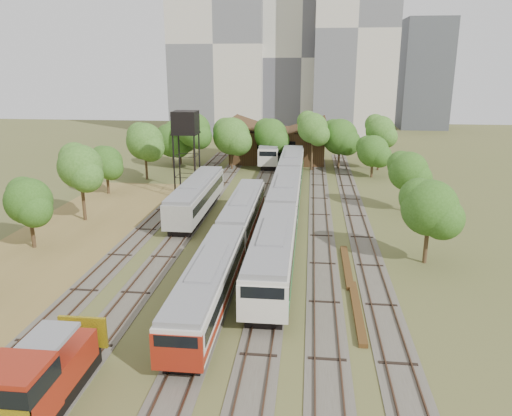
# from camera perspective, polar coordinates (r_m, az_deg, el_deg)

# --- Properties ---
(ground) EXTENTS (240.00, 240.00, 0.00)m
(ground) POSITION_cam_1_polar(r_m,az_deg,el_deg) (34.18, -2.40, -12.67)
(ground) COLOR #475123
(ground) RESTS_ON ground
(dry_grass_patch) EXTENTS (14.00, 60.00, 0.04)m
(dry_grass_patch) POSITION_cam_1_polar(r_m,az_deg,el_deg) (46.87, -23.26, -5.80)
(dry_grass_patch) COLOR brown
(dry_grass_patch) RESTS_ON ground
(tracks) EXTENTS (24.60, 80.00, 0.19)m
(tracks) POSITION_cam_1_polar(r_m,az_deg,el_deg) (57.27, 0.67, -0.57)
(tracks) COLOR #4C473D
(tracks) RESTS_ON ground
(railcar_red_set) EXTENTS (2.84, 34.57, 3.50)m
(railcar_red_set) POSITION_cam_1_polar(r_m,az_deg,el_deg) (42.73, -3.09, -3.90)
(railcar_red_set) COLOR black
(railcar_red_set) RESTS_ON ground
(railcar_green_set) EXTENTS (3.27, 52.07, 4.05)m
(railcar_green_set) POSITION_cam_1_polar(r_m,az_deg,el_deg) (55.71, 3.32, 1.17)
(railcar_green_set) COLOR black
(railcar_green_set) RESTS_ON ground
(railcar_rear) EXTENTS (3.23, 16.08, 4.00)m
(railcar_rear) POSITION_cam_1_polar(r_m,az_deg,el_deg) (87.00, 1.80, 6.58)
(railcar_rear) COLOR black
(railcar_rear) RESTS_ON ground
(shunter_locomotive) EXTENTS (2.87, 8.10, 3.76)m
(shunter_locomotive) POSITION_cam_1_polar(r_m,az_deg,el_deg) (27.39, -23.64, -17.66)
(shunter_locomotive) COLOR black
(shunter_locomotive) RESTS_ON ground
(old_grey_coach) EXTENTS (3.06, 18.00, 3.78)m
(old_grey_coach) POSITION_cam_1_polar(r_m,az_deg,el_deg) (56.97, -6.78, 1.34)
(old_grey_coach) COLOR black
(old_grey_coach) RESTS_ON ground
(water_tower) EXTENTS (3.14, 3.14, 10.87)m
(water_tower) POSITION_cam_1_polar(r_m,az_deg,el_deg) (64.18, -8.06, 9.40)
(water_tower) COLOR black
(water_tower) RESTS_ON ground
(rail_pile_near) EXTENTS (0.60, 8.96, 0.30)m
(rail_pile_near) POSITION_cam_1_polar(r_m,az_deg,el_deg) (42.83, 10.33, -6.54)
(rail_pile_near) COLOR #513517
(rail_pile_near) RESTS_ON ground
(rail_pile_far) EXTENTS (0.57, 9.11, 0.30)m
(rail_pile_far) POSITION_cam_1_polar(r_m,az_deg,el_deg) (35.68, 11.49, -11.42)
(rail_pile_far) COLOR #513517
(rail_pile_far) RESTS_ON ground
(maintenance_shed) EXTENTS (16.45, 11.55, 7.58)m
(maintenance_shed) POSITION_cam_1_polar(r_m,az_deg,el_deg) (88.81, 2.56, 7.29)
(maintenance_shed) COLOR #3A2515
(maintenance_shed) RESTS_ON ground
(tree_band_left) EXTENTS (8.66, 62.33, 8.90)m
(tree_band_left) POSITION_cam_1_polar(r_m,az_deg,el_deg) (60.51, -17.88, 4.66)
(tree_band_left) COLOR #382616
(tree_band_left) RESTS_ON ground
(tree_band_far) EXTENTS (38.03, 10.19, 9.23)m
(tree_band_far) POSITION_cam_1_polar(r_m,az_deg,el_deg) (81.47, 1.01, 8.47)
(tree_band_far) COLOR #382616
(tree_band_far) RESTS_ON ground
(tree_band_right) EXTENTS (6.49, 38.91, 7.30)m
(tree_band_right) POSITION_cam_1_polar(r_m,az_deg,el_deg) (60.12, 15.90, 4.03)
(tree_band_right) COLOR #382616
(tree_band_right) RESTS_ON ground
(tower_left) EXTENTS (22.00, 16.00, 42.00)m
(tower_left) POSITION_cam_1_polar(r_m,az_deg,el_deg) (126.74, -4.25, 18.08)
(tower_left) COLOR beige
(tower_left) RESTS_ON ground
(tower_centre) EXTENTS (20.00, 18.00, 36.00)m
(tower_centre) POSITION_cam_1_polar(r_m,az_deg,el_deg) (129.65, 5.31, 16.68)
(tower_centre) COLOR beige
(tower_centre) RESTS_ON ground
(tower_right) EXTENTS (18.00, 16.00, 48.00)m
(tower_right) POSITION_cam_1_polar(r_m,az_deg,el_deg) (122.21, 11.28, 19.31)
(tower_right) COLOR beige
(tower_right) RESTS_ON ground
(tower_far_right) EXTENTS (12.00, 12.00, 28.00)m
(tower_far_right) POSITION_cam_1_polar(r_m,az_deg,el_deg) (142.69, 18.73, 14.26)
(tower_far_right) COLOR #42464A
(tower_far_right) RESTS_ON ground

